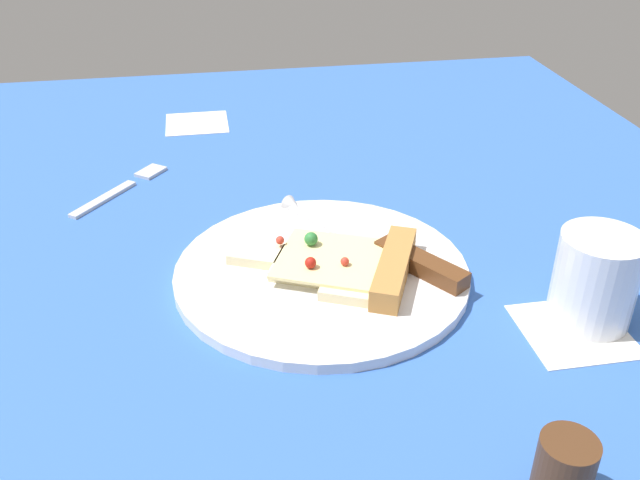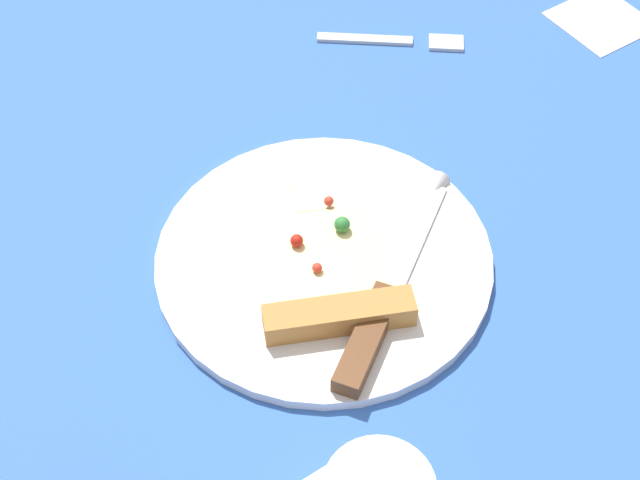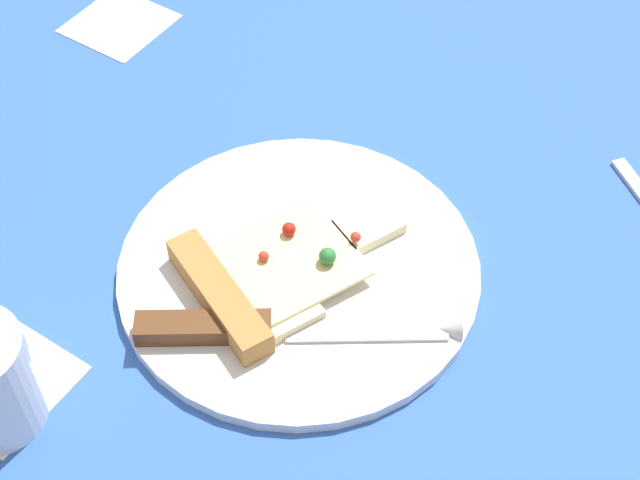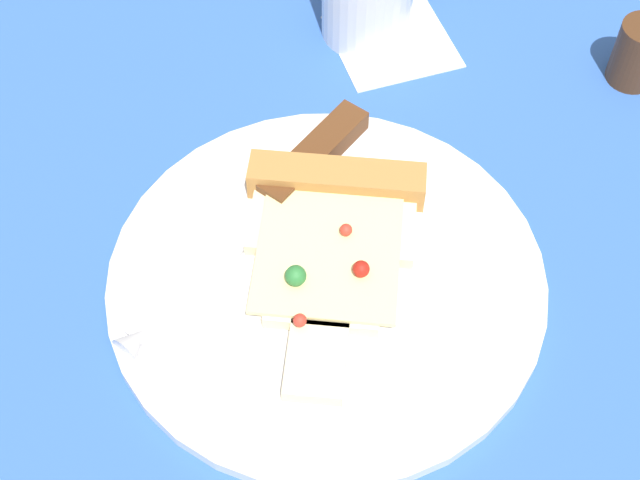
{
  "view_description": "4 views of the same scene",
  "coord_description": "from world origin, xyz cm",
  "px_view_note": "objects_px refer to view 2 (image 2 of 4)",
  "views": [
    {
      "loc": [
        -1.35,
        -62.93,
        37.71
      ],
      "look_at": [
        8.99,
        -3.54,
        1.94
      ],
      "focal_mm": 39.17,
      "sensor_mm": 36.0,
      "label": 1
    },
    {
      "loc": [
        50.16,
        -35.45,
        63.41
      ],
      "look_at": [
        8.62,
        -7.7,
        3.57
      ],
      "focal_mm": 53.62,
      "sensor_mm": 36.0,
      "label": 2
    },
    {
      "loc": [
        46.98,
        20.15,
        60.04
      ],
      "look_at": [
        7.33,
        -5.98,
        3.75
      ],
      "focal_mm": 54.28,
      "sensor_mm": 36.0,
      "label": 3
    },
    {
      "loc": [
        -22.04,
        3.29,
        50.8
      ],
      "look_at": [
        10.68,
        -7.48,
        1.93
      ],
      "focal_mm": 51.59,
      "sensor_mm": 36.0,
      "label": 4
    }
  ],
  "objects_px": {
    "pizza_slice": "(329,274)",
    "fork": "(399,39)",
    "knife": "(387,296)",
    "plate": "(324,260)"
  },
  "relations": [
    {
      "from": "pizza_slice",
      "to": "fork",
      "type": "distance_m",
      "value": 0.33
    },
    {
      "from": "knife",
      "to": "pizza_slice",
      "type": "bearing_deg",
      "value": 177.35
    },
    {
      "from": "knife",
      "to": "fork",
      "type": "bearing_deg",
      "value": 107.06
    },
    {
      "from": "pizza_slice",
      "to": "fork",
      "type": "bearing_deg",
      "value": 67.2
    },
    {
      "from": "fork",
      "to": "plate",
      "type": "bearing_deg",
      "value": -10.87
    },
    {
      "from": "plate",
      "to": "fork",
      "type": "distance_m",
      "value": 0.31
    },
    {
      "from": "pizza_slice",
      "to": "knife",
      "type": "distance_m",
      "value": 0.05
    },
    {
      "from": "pizza_slice",
      "to": "plate",
      "type": "bearing_deg",
      "value": 90.18
    },
    {
      "from": "plate",
      "to": "pizza_slice",
      "type": "xyz_separation_m",
      "value": [
        0.02,
        -0.01,
        0.01
      ]
    },
    {
      "from": "pizza_slice",
      "to": "knife",
      "type": "height_order",
      "value": "pizza_slice"
    }
  ]
}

